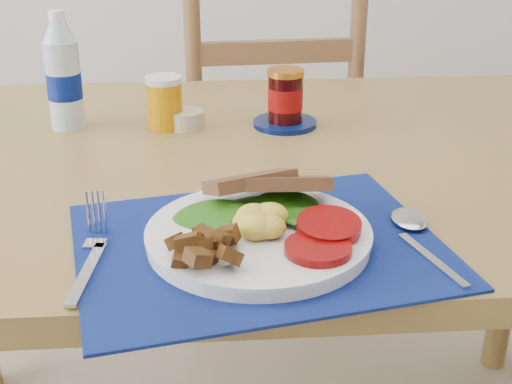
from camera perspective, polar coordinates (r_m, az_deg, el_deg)
table at (r=1.19m, az=0.35°, el=-0.62°), size 1.40×0.90×0.75m
chair_far at (r=1.89m, az=0.95°, el=7.15°), size 0.48×0.46×1.23m
placemat at (r=0.86m, az=0.20°, el=-4.23°), size 0.49×0.42×0.00m
breakfast_plate at (r=0.85m, az=-0.14°, el=-3.14°), size 0.27×0.27×0.07m
fork at (r=0.86m, az=-12.98°, el=-4.86°), size 0.03×0.19×0.00m
spoon at (r=0.91m, az=12.64°, el=-3.09°), size 0.05×0.20×0.01m
water_bottle at (r=1.29m, az=-15.14°, el=8.82°), size 0.06×0.06×0.21m
juice_glass at (r=1.27m, az=-7.32°, el=7.00°), size 0.06×0.06×0.09m
ramekin at (r=1.27m, az=-5.62°, el=5.81°), size 0.06×0.06×0.03m
jam_on_saucer at (r=1.27m, az=2.35°, el=7.28°), size 0.11×0.11×0.10m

